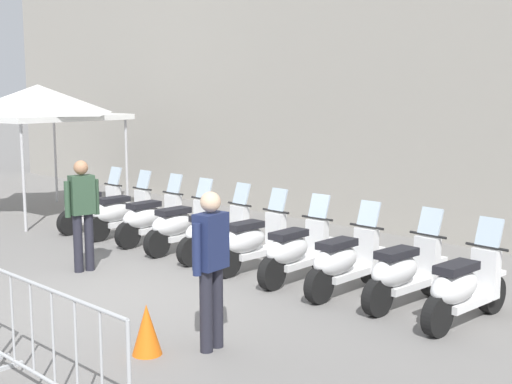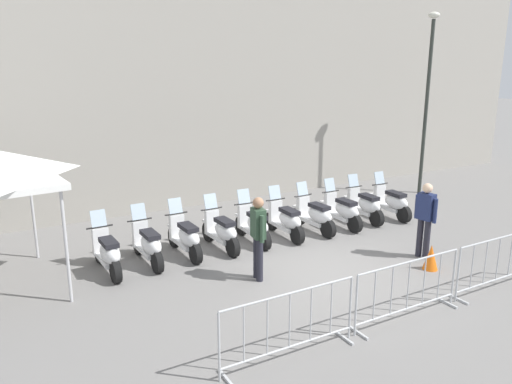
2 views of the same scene
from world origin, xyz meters
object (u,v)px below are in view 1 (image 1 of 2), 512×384
Objects in this scene: barrier_segment_2 at (54,347)px; motorcycle_3 at (181,226)px; motorcycle_5 at (253,242)px; motorcycle_7 at (344,262)px; motorcycle_2 at (152,219)px; motorcycle_8 at (404,273)px; officer_near_row_end at (211,261)px; motorcycle_1 at (121,214)px; motorcycle_6 at (296,252)px; officer_mid_plaza at (82,209)px; motorcycle_9 at (463,289)px; motorcycle_0 at (92,208)px; canopy_tent at (38,102)px; motorcycle_4 at (216,233)px; traffic_cone at (147,329)px.

motorcycle_3 is at bearing 123.35° from barrier_segment_2.
motorcycle_7 is at bearing -6.98° from motorcycle_5.
motorcycle_2 is 5.33m from motorcycle_8.
barrier_segment_2 is 1.34× the size of officer_near_row_end.
motorcycle_1 is 1.00× the size of motorcycle_5.
officer_near_row_end reaches higher than motorcycle_6.
officer_mid_plaza is at bearing -73.25° from motorcycle_2.
motorcycle_2 is at bearing 129.17° from barrier_segment_2.
motorcycle_8 and motorcycle_9 have the same top height.
motorcycle_5 is at bearing 173.06° from motorcycle_6.
motorcycle_0 is 3.16m from canopy_tent.
motorcycle_0 is at bearing 175.46° from motorcycle_3.
motorcycle_4 is at bearing -4.60° from motorcycle_0.
motorcycle_2 is at bearing -2.89° from motorcycle_1.
canopy_tent is 9.36m from traffic_cone.
motorcycle_7 is at bearing 88.38° from officer_near_row_end.
motorcycle_0 is 0.89m from motorcycle_1.
officer_mid_plaza is at bearing -141.36° from motorcycle_5.
motorcycle_9 is at bearing -6.89° from motorcycle_7.
motorcycle_8 is at bearing -5.87° from motorcycle_4.
officer_near_row_end is at bearing -17.98° from officer_mid_plaza.
officer_near_row_end is (0.22, 1.85, 0.45)m from barrier_segment_2.
motorcycle_7 is at bearing 20.39° from officer_mid_plaza.
motorcycle_8 is 2.85m from officer_near_row_end.
motorcycle_0 and motorcycle_4 have the same top height.
traffic_cone is (3.89, -3.74, -0.18)m from motorcycle_2.
motorcycle_3 is 3.56m from motorcycle_7.
motorcycle_0 is 3.20m from officer_mid_plaza.
motorcycle_3 is at bearing 172.96° from motorcycle_9.
motorcycle_5 is (2.64, -0.36, 0.00)m from motorcycle_2.
motorcycle_0 is at bearing 139.03° from officer_mid_plaza.
canopy_tent is at bearing 145.81° from barrier_segment_2.
motorcycle_1 is 1.00× the size of motorcycle_6.
motorcycle_9 reaches higher than traffic_cone.
motorcycle_3 is 0.75× the size of barrier_segment_2.
motorcycle_5 is at bearing -9.68° from motorcycle_4.
motorcycle_6 reaches higher than traffic_cone.
motorcycle_8 is 0.99× the size of officer_mid_plaza.
motorcycle_3 is 1.95m from officer_mid_plaza.
motorcycle_7 is 1.00× the size of motorcycle_9.
barrier_segment_2 is 1.35m from traffic_cone.
barrier_segment_2 is at bearing -64.08° from motorcycle_4.
motorcycle_9 is (2.64, -0.32, 0.00)m from motorcycle_6.
motorcycle_2 is 1.00× the size of motorcycle_9.
motorcycle_4 is at bearing -4.77° from motorcycle_3.
motorcycle_7 is at bearing -7.45° from motorcycle_2.
motorcycle_0 is at bearing 174.38° from motorcycle_5.
motorcycle_0 is 1.00× the size of motorcycle_8.
motorcycle_6 and motorcycle_8 have the same top height.
canopy_tent is at bearing 172.46° from motorcycle_2.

